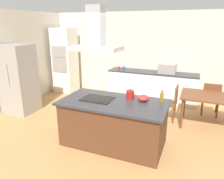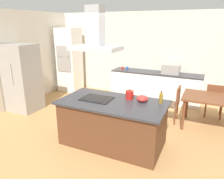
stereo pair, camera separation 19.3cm
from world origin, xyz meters
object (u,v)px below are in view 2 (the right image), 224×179
(mixing_bowl, at_px, (142,99))
(olive_oil_bottle, at_px, (161,98))
(coffee_mug_blue, at_px, (127,68))
(range_hood, at_px, (95,36))
(countertop_microwave, at_px, (171,69))
(chair_facing_back_wall, at_px, (215,99))
(coffee_mug_red, at_px, (122,68))
(refrigerator, at_px, (22,78))
(wall_oven_stack, at_px, (70,60))
(tea_kettle, at_px, (130,95))
(dining_table, at_px, (216,101))
(chair_at_left_end, at_px, (173,102))
(cooktop, at_px, (97,99))

(mixing_bowl, bearing_deg, olive_oil_bottle, 10.63)
(olive_oil_bottle, bearing_deg, mixing_bowl, -169.37)
(mixing_bowl, height_order, coffee_mug_blue, mixing_bowl)
(coffee_mug_blue, bearing_deg, range_hood, -80.65)
(olive_oil_bottle, bearing_deg, countertop_microwave, 96.15)
(chair_facing_back_wall, bearing_deg, olive_oil_bottle, -116.58)
(countertop_microwave, relative_size, range_hood, 0.56)
(olive_oil_bottle, bearing_deg, coffee_mug_blue, 122.63)
(coffee_mug_red, distance_m, refrigerator, 3.02)
(refrigerator, bearing_deg, mixing_bowl, -5.72)
(coffee_mug_blue, relative_size, wall_oven_stack, 0.04)
(tea_kettle, height_order, countertop_microwave, countertop_microwave)
(dining_table, distance_m, range_hood, 3.03)
(mixing_bowl, distance_m, chair_at_left_end, 1.46)
(coffee_mug_red, height_order, chair_at_left_end, coffee_mug_red)
(wall_oven_stack, xyz_separation_m, range_hood, (2.56, -2.65, 1.00))
(refrigerator, xyz_separation_m, chair_facing_back_wall, (4.80, 1.64, -0.40))
(countertop_microwave, xyz_separation_m, dining_table, (1.24, -1.32, -0.37))
(chair_facing_back_wall, bearing_deg, tea_kettle, -128.68)
(countertop_microwave, bearing_deg, chair_facing_back_wall, -27.61)
(tea_kettle, height_order, chair_facing_back_wall, tea_kettle)
(chair_at_left_end, distance_m, chair_facing_back_wall, 1.13)
(mixing_bowl, xyz_separation_m, range_hood, (-0.86, -0.23, 1.14))
(cooktop, distance_m, range_hood, 1.20)
(dining_table, relative_size, chair_at_left_end, 1.57)
(mixing_bowl, bearing_deg, coffee_mug_blue, 116.52)
(olive_oil_bottle, bearing_deg, chair_facing_back_wall, 63.42)
(mixing_bowl, xyz_separation_m, chair_facing_back_wall, (1.30, 2.00, -0.45))
(dining_table, bearing_deg, mixing_bowl, -134.44)
(mixing_bowl, bearing_deg, chair_facing_back_wall, 56.83)
(mixing_bowl, distance_m, wall_oven_stack, 4.18)
(coffee_mug_red, relative_size, wall_oven_stack, 0.04)
(coffee_mug_blue, distance_m, range_hood, 3.17)
(tea_kettle, height_order, mixing_bowl, tea_kettle)
(dining_table, bearing_deg, coffee_mug_red, 155.48)
(countertop_microwave, height_order, coffee_mug_blue, countertop_microwave)
(tea_kettle, xyz_separation_m, refrigerator, (-3.23, 0.32, -0.08))
(tea_kettle, distance_m, chair_at_left_end, 1.53)
(chair_at_left_end, bearing_deg, coffee_mug_red, 145.78)
(tea_kettle, distance_m, wall_oven_stack, 3.95)
(coffee_mug_red, distance_m, dining_table, 3.07)
(tea_kettle, relative_size, chair_at_left_end, 0.23)
(countertop_microwave, relative_size, coffee_mug_red, 5.56)
(coffee_mug_red, distance_m, range_hood, 3.12)
(tea_kettle, xyz_separation_m, coffee_mug_red, (-1.21, 2.57, -0.04))
(countertop_microwave, height_order, chair_at_left_end, countertop_microwave)
(olive_oil_bottle, height_order, wall_oven_stack, wall_oven_stack)
(dining_table, height_order, chair_at_left_end, chair_at_left_end)
(chair_at_left_end, relative_size, range_hood, 0.99)
(coffee_mug_red, distance_m, wall_oven_stack, 1.95)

